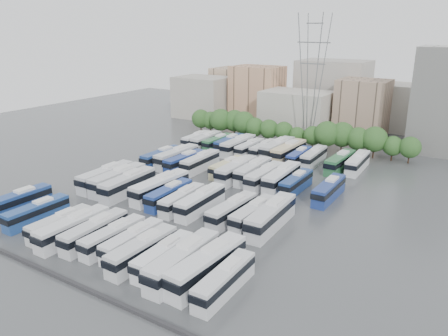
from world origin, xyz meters
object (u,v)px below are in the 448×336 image
Objects in this scene: bus_r1_s1 at (106,176)px; bus_r0_s10 at (163,256)px; bus_r1_s3 at (128,184)px; bus_r1_s11 at (253,214)px; bus_r3_s7 at (277,148)px; bus_r3_s5 at (250,148)px; bus_r2_s9 at (265,176)px; bus_r3_s4 at (238,145)px; bus_r2_s11 at (296,183)px; bus_r0_s4 at (60,224)px; bus_r1_s5 at (160,187)px; apartment_tower at (445,101)px; bus_r3_s12 at (340,162)px; bus_r3_s0 at (196,139)px; bus_r0_s13 at (224,280)px; bus_r0_s7 at (113,237)px; bus_r1_s8 at (201,201)px; bus_r0_s8 at (133,241)px; bus_r1_s10 at (232,210)px; bus_r3_s10 at (314,157)px; bus_r0_s2 at (37,212)px; bus_r3_s3 at (229,143)px; bus_r2_s7 at (236,170)px; bus_r0_s11 at (183,261)px; bus_r0_s9 at (142,250)px; bus_r2_s10 at (282,177)px; bus_r1_s12 at (271,216)px; bus_r0_s6 at (95,231)px; bus_r0_s12 at (207,265)px; bus_r0_s0 at (18,202)px; electricity_pylon at (312,73)px; bus_r3_s13 at (358,162)px; bus_r3_s6 at (264,149)px; bus_r1_s2 at (118,179)px; bus_r2_s2 at (177,157)px; bus_r3_s8 at (289,151)px; bus_r2_s3 at (185,161)px; bus_r2_s13 at (329,190)px; bus_r3_s9 at (299,156)px; bus_r3_s1 at (206,140)px.

bus_r0_s10 is at bearing -32.60° from bus_r1_s1.
bus_r1_s3 is 1.15× the size of bus_r1_s11.
bus_r3_s5 is at bearing -160.28° from bus_r3_s7.
bus_r2_s9 is 0.95× the size of bus_r3_s4.
bus_r2_s11 is 23.64m from bus_r3_s7.
bus_r1_s5 is (3.15, 19.87, 0.42)m from bus_r0_s4.
apartment_tower is 34.81m from bus_r3_s12.
bus_r3_s5 is (16.34, -0.06, 0.01)m from bus_r3_s0.
bus_r0_s10 is 10.02m from bus_r0_s13.
bus_r2_s11 is at bearing 91.96° from bus_r1_s11.
bus_r0_s4 is 0.97× the size of bus_r0_s7.
bus_r0_s8 is at bearing -91.10° from bus_r1_s8.
bus_r3_s10 is (-0.09, 36.46, 0.01)m from bus_r1_s10.
bus_r0_s2 is 54.01m from bus_r3_s3.
bus_r1_s5 reaches higher than bus_r1_s10.
apartment_tower reaches higher than bus_r1_s1.
bus_r2_s7 is at bearing -178.23° from bus_r2_s11.
bus_r0_s11 is (3.37, -0.14, 0.36)m from bus_r0_s10.
bus_r0_s9 is 36.78m from bus_r2_s10.
bus_r1_s8 is at bearing -179.48° from bus_r1_s12.
bus_r0_s12 is at bearing -0.69° from bus_r0_s6.
bus_r0_s0 is 1.09× the size of bus_r3_s0.
bus_r1_s1 reaches higher than bus_r0_s13.
bus_r0_s8 is at bearing 8.31° from bus_r0_s4.
bus_r0_s4 is at bearing 179.23° from bus_r0_s13.
electricity_pylon is at bearing 84.88° from bus_r0_s6.
bus_r0_s4 is (-10.25, -74.66, -16.98)m from electricity_pylon.
bus_r3_s7 is at bearing 80.50° from bus_r0_s4.
bus_r0_s8 is 0.93× the size of bus_r0_s9.
bus_r1_s12 reaches higher than bus_r1_s10.
bus_r3_s6 is at bearing 179.90° from bus_r3_s13.
bus_r1_s10 is at bearing -2.68° from bus_r1_s2.
bus_r3_s8 is at bearing 42.94° from bus_r2_s2.
bus_r3_s5 is at bearing 73.50° from bus_r0_s0.
bus_r2_s10 is at bearing 47.87° from bus_r0_s0.
bus_r3_s6 is (10.01, 18.94, -0.10)m from bus_r2_s3.
bus_r2_s11 is at bearing -80.87° from bus_r3_s10.
bus_r0_s6 is 0.97× the size of bus_r1_s8.
bus_r2_s13 is (6.63, 16.87, 0.05)m from bus_r1_s11.
bus_r2_s13 is 38.13m from bus_r3_s3.
bus_r3_s7 is (3.18, 1.09, 0.36)m from bus_r3_s6.
bus_r3_s10 is (19.62, 1.16, -0.20)m from bus_r3_s4.
bus_r0_s13 is 1.04× the size of bus_r3_s9.
bus_r0_s11 reaches higher than bus_r2_s11.
electricity_pylon reaches higher than bus_r0_s9.
bus_r2_s2 is at bearing 115.89° from bus_r0_s7.
bus_r0_s0 is 18.29m from bus_r1_s2.
bus_r1_s2 reaches higher than bus_r3_s3.
bus_r0_s11 is 62.45m from bus_r3_s1.
bus_r1_s3 reaches higher than bus_r1_s1.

